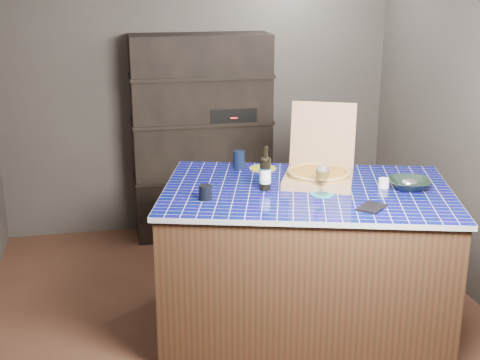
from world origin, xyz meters
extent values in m
plane|color=brown|center=(0.00, 0.00, 0.00)|extent=(3.50, 3.50, 0.00)
plane|color=#48453F|center=(0.00, 1.75, 1.25)|extent=(3.50, 0.00, 3.50)
plane|color=#48453F|center=(0.00, -1.75, 1.25)|extent=(3.50, 0.00, 3.50)
plane|color=#48453F|center=(1.75, 0.00, 1.25)|extent=(0.00, 3.50, 3.50)
cube|color=black|center=(0.00, 1.53, 0.90)|extent=(1.20, 0.40, 1.80)
cube|color=black|center=(0.25, 1.48, 1.12)|extent=(0.40, 0.32, 0.12)
cube|color=#3F2D18|center=(0.40, -0.32, 0.48)|extent=(2.00, 1.54, 0.96)
cube|color=#05104F|center=(0.40, -0.32, 0.98)|extent=(2.05, 1.59, 0.03)
cube|color=#A37254|center=(0.51, -0.20, 1.02)|extent=(0.57, 0.57, 0.05)
cube|color=#A37254|center=(0.61, 0.04, 1.25)|extent=(0.44, 0.26, 0.43)
cylinder|color=#AD8848|center=(0.51, -0.20, 1.05)|extent=(0.40, 0.40, 0.01)
cylinder|color=maroon|center=(0.51, -0.20, 1.06)|extent=(0.35, 0.35, 0.01)
torus|color=#AD8848|center=(0.51, -0.20, 1.07)|extent=(0.40, 0.40, 0.02)
cylinder|color=black|center=(0.14, -0.28, 1.09)|extent=(0.07, 0.07, 0.20)
ellipsoid|color=black|center=(0.14, -0.28, 1.19)|extent=(0.07, 0.07, 0.04)
cylinder|color=black|center=(0.14, -0.28, 1.24)|extent=(0.03, 0.03, 0.08)
cylinder|color=white|center=(0.14, -0.28, 1.08)|extent=(0.07, 0.07, 0.09)
cylinder|color=#4199DE|center=(0.14, -0.28, 1.05)|extent=(0.08, 0.08, 0.01)
cylinder|color=#4199DE|center=(0.14, -0.28, 1.13)|extent=(0.08, 0.08, 0.01)
cylinder|color=teal|center=(0.46, -0.44, 1.00)|extent=(0.15, 0.15, 0.01)
cylinder|color=white|center=(0.46, -0.44, 1.00)|extent=(0.08, 0.08, 0.01)
cylinder|color=white|center=(0.46, -0.44, 1.05)|extent=(0.01, 0.01, 0.08)
ellipsoid|color=white|center=(0.46, -0.44, 1.14)|extent=(0.09, 0.09, 0.12)
cylinder|color=#BA8B1D|center=(0.46, -0.44, 1.13)|extent=(0.07, 0.07, 0.05)
cylinder|color=white|center=(0.46, -0.44, 1.16)|extent=(0.07, 0.07, 0.02)
cylinder|color=black|center=(-0.26, -0.39, 1.04)|extent=(0.08, 0.08, 0.09)
cube|color=black|center=(0.66, -0.74, 1.00)|extent=(0.21, 0.21, 0.01)
imported|color=black|center=(1.04, -0.44, 1.03)|extent=(0.32, 0.32, 0.06)
ellipsoid|color=silver|center=(1.04, -0.44, 1.03)|extent=(0.11, 0.09, 0.05)
cylinder|color=white|center=(0.89, -0.39, 1.02)|extent=(0.07, 0.07, 0.06)
cylinder|color=black|center=(0.07, 0.21, 1.06)|extent=(0.08, 0.08, 0.13)
cylinder|color=olive|center=(0.23, 0.17, 1.00)|extent=(0.19, 0.19, 0.01)
camera|label=1|loc=(-0.81, -4.16, 2.32)|focal=50.00mm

